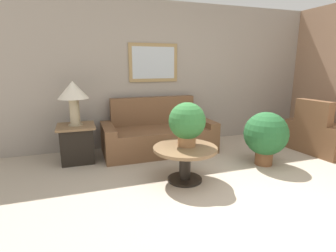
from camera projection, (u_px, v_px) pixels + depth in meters
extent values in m
plane|color=tan|center=(276.00, 211.00, 2.74)|extent=(20.00, 20.00, 0.00)
cube|color=gray|center=(180.00, 75.00, 5.01)|extent=(7.45, 0.06, 2.60)
cube|color=#997A4C|center=(153.00, 63.00, 4.74)|extent=(0.91, 0.03, 0.68)
cube|color=#B2BCC6|center=(154.00, 63.00, 4.73)|extent=(0.79, 0.01, 0.56)
cube|color=brown|center=(159.00, 140.00, 4.57)|extent=(1.54, 0.89, 0.43)
cube|color=brown|center=(153.00, 110.00, 4.79)|extent=(1.54, 0.16, 0.49)
cube|color=brown|center=(109.00, 142.00, 4.28)|extent=(0.18, 0.89, 0.53)
cube|color=brown|center=(204.00, 133.00, 4.83)|extent=(0.18, 0.89, 0.53)
cube|color=brown|center=(324.00, 139.00, 4.62)|extent=(0.96, 0.70, 0.43)
cube|color=brown|center=(313.00, 115.00, 4.36)|extent=(0.23, 0.62, 0.49)
cube|color=brown|center=(305.00, 131.00, 4.96)|extent=(0.91, 0.28, 0.53)
cylinder|color=black|center=(185.00, 179.00, 3.47)|extent=(0.45, 0.45, 0.03)
cylinder|color=black|center=(185.00, 164.00, 3.42)|extent=(0.15, 0.15, 0.39)
cylinder|color=brown|center=(185.00, 148.00, 3.37)|extent=(0.83, 0.83, 0.04)
cube|color=black|center=(77.00, 144.00, 4.11)|extent=(0.48, 0.48, 0.55)
cube|color=brown|center=(76.00, 126.00, 4.04)|extent=(0.56, 0.56, 0.03)
cylinder|color=tan|center=(76.00, 125.00, 4.03)|extent=(0.21, 0.21, 0.02)
cylinder|color=tan|center=(75.00, 111.00, 3.98)|extent=(0.15, 0.15, 0.39)
cone|color=beige|center=(73.00, 90.00, 3.91)|extent=(0.45, 0.45, 0.26)
cylinder|color=#9E6B42|center=(187.00, 140.00, 3.41)|extent=(0.23, 0.23, 0.15)
sphere|color=#2D6B33|center=(187.00, 121.00, 3.35)|extent=(0.48, 0.48, 0.48)
cylinder|color=brown|center=(264.00, 157.00, 4.00)|extent=(0.26, 0.26, 0.24)
sphere|color=#235B2D|center=(266.00, 134.00, 3.92)|extent=(0.65, 0.65, 0.65)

